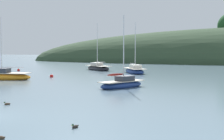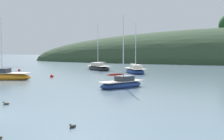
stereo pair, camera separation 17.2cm
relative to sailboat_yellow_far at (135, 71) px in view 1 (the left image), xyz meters
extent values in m
ellipsoid|color=navy|center=(-0.03, 0.04, -0.10)|extent=(5.13, 6.21, 0.98)
cube|color=beige|center=(-0.03, 0.04, 0.33)|extent=(4.72, 5.71, 0.06)
cube|color=silver|center=(0.25, -0.36, 0.61)|extent=(2.21, 2.37, 0.54)
cylinder|color=silver|center=(0.14, -0.21, 3.64)|extent=(0.09, 0.09, 6.62)
cylinder|color=silver|center=(-0.57, 0.85, 1.00)|extent=(1.49, 2.16, 0.07)
ellipsoid|color=#232328|center=(-7.81, 4.75, -0.09)|extent=(6.30, 5.61, 1.01)
cube|color=beige|center=(-7.81, 4.75, 0.36)|extent=(5.79, 5.16, 0.06)
cube|color=beige|center=(-8.20, 5.06, 0.64)|extent=(2.46, 2.35, 0.55)
cylinder|color=silver|center=(-8.06, 4.94, 3.92)|extent=(0.09, 0.09, 7.11)
cylinder|color=silver|center=(-7.01, 4.12, 1.04)|extent=(2.13, 1.70, 0.07)
ellipsoid|color=orange|center=(-11.10, -14.75, -0.10)|extent=(6.59, 3.40, 1.01)
cube|color=beige|center=(-11.10, -14.75, 0.36)|extent=(6.06, 3.13, 0.06)
cube|color=#333842|center=(-11.59, -14.85, 0.63)|extent=(2.26, 1.78, 0.55)
cylinder|color=silver|center=(-11.40, -14.81, 3.53)|extent=(0.09, 0.09, 6.34)
cylinder|color=silver|center=(-10.11, -14.54, 1.03)|extent=(2.60, 0.62, 0.07)
ellipsoid|color=navy|center=(4.10, -17.58, -0.16)|extent=(3.62, 5.05, 0.77)
cube|color=beige|center=(4.10, -17.58, 0.19)|extent=(3.33, 4.65, 0.06)
cube|color=#333842|center=(4.28, -17.24, 0.42)|extent=(1.64, 1.86, 0.47)
cylinder|color=silver|center=(4.21, -17.37, 3.13)|extent=(0.09, 0.09, 5.88)
cylinder|color=silver|center=(3.76, -18.27, 0.78)|extent=(0.97, 1.84, 0.07)
ellipsoid|color=maroon|center=(3.76, -18.27, 0.83)|extent=(1.05, 1.83, 0.20)
sphere|color=red|center=(-7.62, -10.27, -0.25)|extent=(0.44, 0.44, 0.44)
cylinder|color=black|center=(-7.62, -10.27, 0.02)|extent=(0.04, 0.04, 0.10)
sphere|color=red|center=(-19.18, -1.52, -0.25)|extent=(0.44, 0.44, 0.44)
cylinder|color=black|center=(-19.18, -1.52, 0.02)|extent=(0.04, 0.04, 0.10)
ellipsoid|color=#473828|center=(0.53, -28.59, -0.33)|extent=(0.37, 0.36, 0.16)
sphere|color=#1E4723|center=(0.42, -28.68, -0.22)|extent=(0.09, 0.09, 0.09)
cone|color=gold|center=(0.37, -28.73, -0.22)|extent=(0.06, 0.06, 0.04)
cone|color=#473828|center=(0.65, -28.49, -0.30)|extent=(0.10, 0.10, 0.08)
ellipsoid|color=#473828|center=(5.28, -34.83, -0.33)|extent=(0.38, 0.27, 0.16)
cone|color=#473828|center=(5.43, -34.79, -0.30)|extent=(0.09, 0.09, 0.08)
ellipsoid|color=#2D2823|center=(7.09, -32.29, -0.33)|extent=(0.26, 0.37, 0.16)
sphere|color=#1E4723|center=(7.05, -32.43, -0.22)|extent=(0.09, 0.09, 0.09)
cone|color=gold|center=(7.04, -32.49, -0.22)|extent=(0.05, 0.05, 0.04)
cone|color=#2D2823|center=(7.13, -32.14, -0.30)|extent=(0.09, 0.09, 0.08)
camera|label=1|loc=(13.35, -44.28, 2.93)|focal=51.06mm
camera|label=2|loc=(13.51, -44.22, 2.93)|focal=51.06mm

